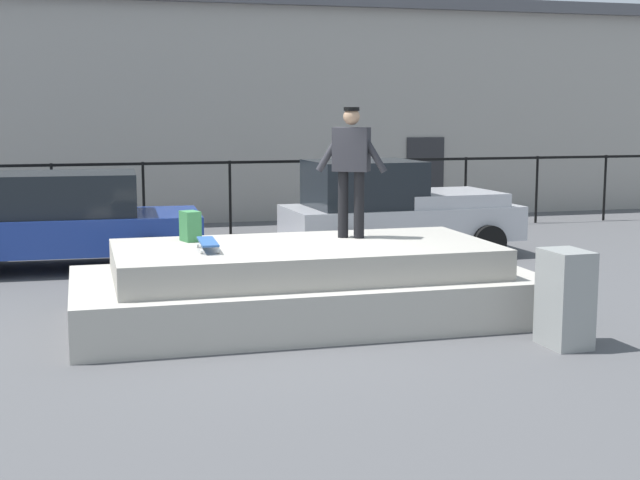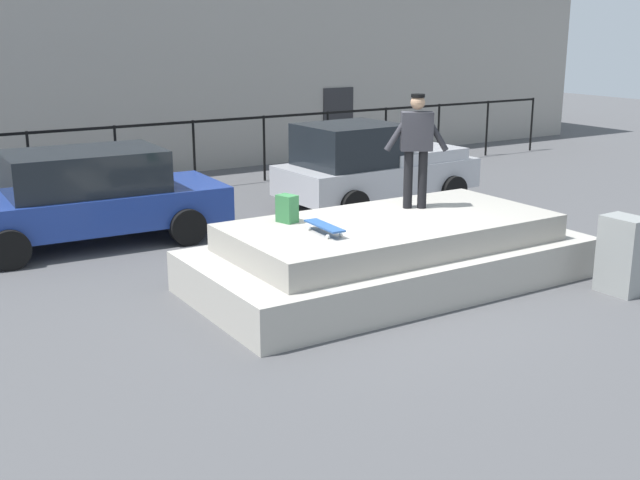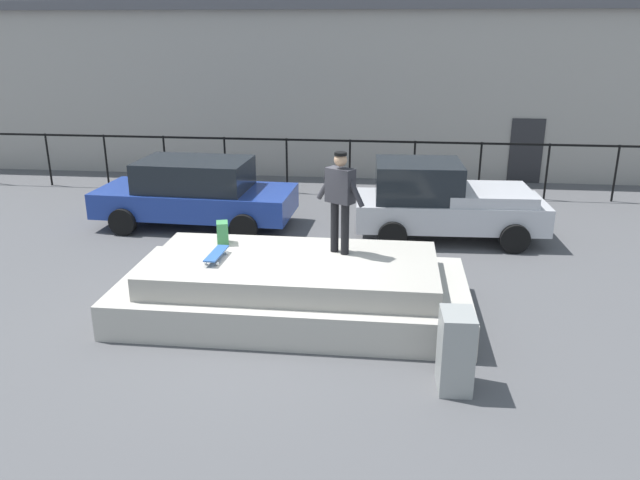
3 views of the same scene
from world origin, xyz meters
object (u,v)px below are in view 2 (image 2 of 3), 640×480
(car_silver_pickup_mid, at_px, (372,165))
(utility_box, at_px, (623,255))
(skateboard, at_px, (324,226))
(car_blue_sedan_near, at_px, (86,196))
(skateboarder, at_px, (416,142))
(backpack, at_px, (287,209))

(car_silver_pickup_mid, height_order, utility_box, car_silver_pickup_mid)
(skateboard, height_order, utility_box, utility_box)
(car_blue_sedan_near, distance_m, car_silver_pickup_mid, 5.92)
(skateboarder, distance_m, utility_box, 3.39)
(skateboarder, xyz_separation_m, car_silver_pickup_mid, (2.04, 3.95, -1.11))
(skateboarder, height_order, car_blue_sedan_near, skateboarder)
(car_blue_sedan_near, xyz_separation_m, utility_box, (5.65, -6.73, -0.28))
(skateboard, relative_size, car_blue_sedan_near, 0.17)
(backpack, height_order, car_blue_sedan_near, car_blue_sedan_near)
(skateboarder, xyz_separation_m, skateboard, (-2.01, -0.57, -0.92))
(skateboarder, bearing_deg, backpack, 173.27)
(backpack, distance_m, car_silver_pickup_mid, 5.58)
(skateboarder, distance_m, car_silver_pickup_mid, 4.58)
(skateboarder, xyz_separation_m, backpack, (-2.12, 0.25, -0.82))
(skateboard, xyz_separation_m, utility_box, (3.79, -1.93, -0.52))
(skateboard, bearing_deg, utility_box, -26.97)
(car_silver_pickup_mid, distance_m, utility_box, 6.47)
(skateboarder, distance_m, car_blue_sedan_near, 5.85)
(utility_box, bearing_deg, skateboard, 150.83)
(car_blue_sedan_near, bearing_deg, utility_box, -49.98)
(skateboard, height_order, backpack, backpack)
(car_blue_sedan_near, distance_m, utility_box, 8.79)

